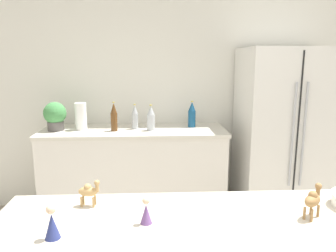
{
  "coord_description": "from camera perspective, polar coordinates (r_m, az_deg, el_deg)",
  "views": [
    {
      "loc": [
        -0.21,
        -0.77,
        1.59
      ],
      "look_at": [
        -0.1,
        1.43,
        1.14
      ],
      "focal_mm": 35.0,
      "sensor_mm": 36.0,
      "label": 1
    }
  ],
  "objects": [
    {
      "name": "wall_back",
      "position": [
        3.52,
        0.51,
        6.36
      ],
      "size": [
        8.0,
        0.06,
        2.55
      ],
      "color": "silver",
      "rests_on": "ground_plane"
    },
    {
      "name": "back_counter",
      "position": [
        3.37,
        -5.83,
        -8.15
      ],
      "size": [
        1.81,
        0.63,
        0.92
      ],
      "color": "silver",
      "rests_on": "ground_plane"
    },
    {
      "name": "refrigerator",
      "position": [
        3.45,
        19.17,
        -1.53
      ],
      "size": [
        0.82,
        0.72,
        1.7
      ],
      "color": "silver",
      "rests_on": "ground_plane"
    },
    {
      "name": "potted_plant",
      "position": [
        3.33,
        -19.08,
        1.76
      ],
      "size": [
        0.22,
        0.22,
        0.28
      ],
      "color": "#595451",
      "rests_on": "back_counter"
    },
    {
      "name": "paper_towel_roll",
      "position": [
        3.3,
        -14.93,
        1.64
      ],
      "size": [
        0.11,
        0.11,
        0.26
      ],
      "color": "white",
      "rests_on": "back_counter"
    },
    {
      "name": "back_bottle_0",
      "position": [
        3.24,
        -5.79,
        1.54
      ],
      "size": [
        0.06,
        0.06,
        0.25
      ],
      "color": "#B2B7BC",
      "rests_on": "back_counter"
    },
    {
      "name": "back_bottle_1",
      "position": [
        3.17,
        -9.39,
        1.53
      ],
      "size": [
        0.06,
        0.06,
        0.28
      ],
      "color": "brown",
      "rests_on": "back_counter"
    },
    {
      "name": "back_bottle_2",
      "position": [
        3.16,
        -3.0,
        1.36
      ],
      "size": [
        0.08,
        0.08,
        0.25
      ],
      "color": "#B2B7BC",
      "rests_on": "back_counter"
    },
    {
      "name": "back_bottle_3",
      "position": [
        3.32,
        4.18,
        1.99
      ],
      "size": [
        0.08,
        0.08,
        0.27
      ],
      "color": "navy",
      "rests_on": "back_counter"
    },
    {
      "name": "camel_figurine",
      "position": [
        1.55,
        -13.63,
        -10.92
      ],
      "size": [
        0.1,
        0.06,
        0.13
      ],
      "color": "tan",
      "rests_on": "bar_counter"
    },
    {
      "name": "camel_figurine_second",
      "position": [
        1.53,
        23.94,
        -11.58
      ],
      "size": [
        0.11,
        0.1,
        0.14
      ],
      "color": "olive",
      "rests_on": "bar_counter"
    },
    {
      "name": "wise_man_figurine_crimson",
      "position": [
        1.34,
        -19.56,
        -15.78
      ],
      "size": [
        0.06,
        0.06,
        0.14
      ],
      "color": "navy",
      "rests_on": "bar_counter"
    },
    {
      "name": "wise_man_figurine_purple",
      "position": [
        1.37,
        -3.83,
        -14.73
      ],
      "size": [
        0.05,
        0.05,
        0.11
      ],
      "color": "#6B4784",
      "rests_on": "bar_counter"
    }
  ]
}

